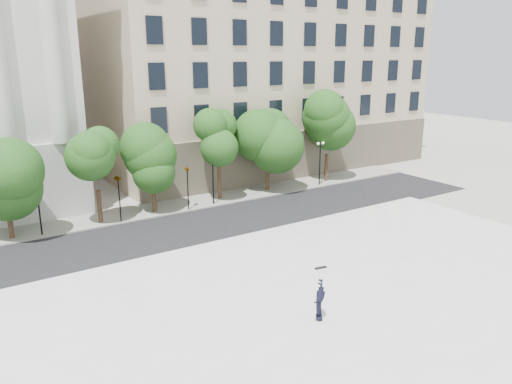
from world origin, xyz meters
The scene contains 11 objects.
ground centered at (0.00, 0.00, 0.00)m, with size 160.00×160.00×0.00m, color #BAB8B0.
plaza centered at (0.00, 3.00, 0.23)m, with size 44.00×22.00×0.45m, color white.
street centered at (0.00, 18.00, 0.01)m, with size 60.00×8.00×0.02m, color black.
far_sidewalk centered at (0.00, 24.00, 0.06)m, with size 60.00×4.00×0.12m, color #99968D.
building_east centered at (20.00, 38.91, 11.14)m, with size 36.00×26.15×23.00m.
traffic_light_west centered at (-0.98, 22.30, 3.73)m, with size 0.99×1.83×4.23m.
traffic_light_east centered at (4.70, 22.30, 3.73)m, with size 0.96×1.83×4.23m.
person_lying centered at (1.76, 2.31, 0.72)m, with size 0.73×0.48×1.99m, color black.
skateboard centered at (5.67, 6.75, 0.49)m, with size 0.75×0.19×0.08m, color black.
street_trees centered at (2.74, 23.48, 5.17)m, with size 39.94×5.11×7.98m.
lamp_posts centered at (0.46, 22.60, 2.97)m, with size 37.17×0.28×4.45m.
Camera 1 is at (-12.12, -13.55, 12.48)m, focal length 35.00 mm.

